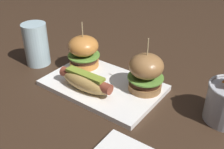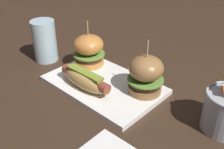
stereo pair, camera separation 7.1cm
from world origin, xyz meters
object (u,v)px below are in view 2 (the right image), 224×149
object	(u,v)px
slider_left	(89,50)
slider_right	(146,74)
platter_main	(104,85)
hot_dog	(85,79)
water_glass	(45,41)

from	to	relation	value
slider_left	slider_right	xyz separation A→B (m)	(0.22, -0.00, 0.00)
platter_main	slider_left	distance (m)	0.13
hot_dog	slider_left	xyz separation A→B (m)	(-0.09, 0.10, 0.02)
platter_main	water_glass	xyz separation A→B (m)	(-0.26, -0.01, 0.06)
platter_main	slider_right	distance (m)	0.13
platter_main	water_glass	size ratio (longest dim) A/B	2.38
platter_main	slider_left	bearing A→B (deg)	156.64
slider_left	platter_main	bearing A→B (deg)	-23.36
slider_right	platter_main	bearing A→B (deg)	-157.66
slider_right	water_glass	world-z (taller)	slider_right
slider_left	water_glass	xyz separation A→B (m)	(-0.15, -0.06, 0.00)
platter_main	slider_left	world-z (taller)	slider_left
slider_left	slider_right	distance (m)	0.22
slider_left	slider_right	size ratio (longest dim) A/B	0.95
slider_right	water_glass	bearing A→B (deg)	-171.32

